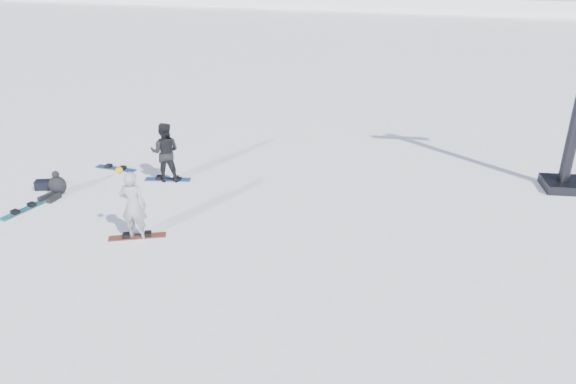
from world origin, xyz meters
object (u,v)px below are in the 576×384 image
at_px(gear_bag, 43,185).
at_px(snowboard_loose_a, 24,210).
at_px(seated_rider, 57,186).
at_px(snowboard_loose_c, 116,169).
at_px(snowboarder_woman, 133,205).
at_px(snowboarder_man, 165,152).

xyz_separation_m(gear_bag, snowboard_loose_a, (0.40, -1.45, -0.14)).
relative_size(gear_bag, snowboard_loose_a, 0.30).
xyz_separation_m(seated_rider, snowboard_loose_a, (-0.30, -1.20, -0.28)).
height_order(gear_bag, snowboard_loose_c, gear_bag).
xyz_separation_m(snowboarder_woman, snowboard_loose_a, (-3.99, 0.59, -0.94)).
xyz_separation_m(snowboarder_woman, seated_rider, (-3.70, 1.80, -0.66)).
distance_m(snowboard_loose_a, snowboard_loose_c, 3.67).
xyz_separation_m(snowboarder_man, snowboard_loose_c, (-2.15, 0.41, -0.96)).
height_order(seated_rider, snowboard_loose_c, seated_rider).
bearing_deg(snowboarder_woman, snowboard_loose_c, -61.74).
bearing_deg(snowboard_loose_c, snowboarder_woman, -49.19).
bearing_deg(seated_rider, snowboard_loose_c, 86.33).
bearing_deg(snowboard_loose_a, snowboarder_man, -29.53).
distance_m(seated_rider, gear_bag, 0.76).
height_order(snowboarder_woman, snowboard_loose_c, snowboarder_woman).
bearing_deg(gear_bag, snowboard_loose_a, -74.57).
bearing_deg(seated_rider, snowboard_loose_a, -92.49).
distance_m(snowboarder_woman, snowboard_loose_a, 4.15).
bearing_deg(gear_bag, snowboarder_man, 25.82).
relative_size(snowboarder_woman, gear_bag, 4.56).
relative_size(snowboarder_woman, snowboard_loose_c, 1.37).
bearing_deg(snowboard_loose_c, snowboard_loose_a, -100.43).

